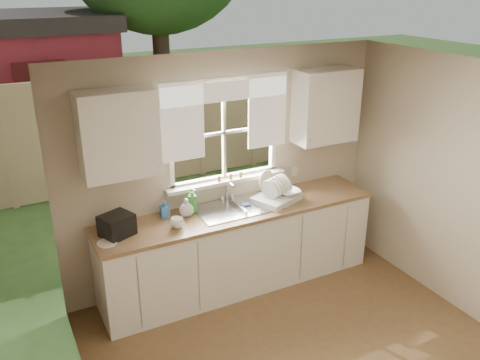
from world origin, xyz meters
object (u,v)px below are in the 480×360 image
black_appliance (117,225)px  soap_bottle_a (192,201)px  cup (177,223)px  dish_rack (276,194)px

black_appliance → soap_bottle_a: bearing=-14.0°
black_appliance → cup: bearing=-34.1°
soap_bottle_a → black_appliance: bearing=166.8°
dish_rack → soap_bottle_a: bearing=171.6°
dish_rack → black_appliance: 1.73m
soap_bottle_a → dish_rack: bearing=-30.1°
dish_rack → black_appliance: size_ratio=2.07×
soap_bottle_a → black_appliance: 0.82m
dish_rack → cup: 1.18m
dish_rack → soap_bottle_a: size_ratio=2.15×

